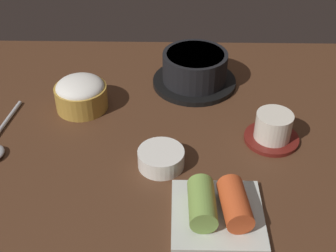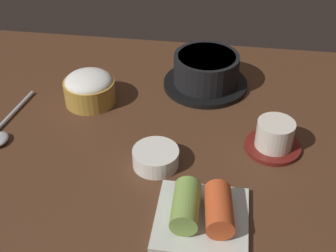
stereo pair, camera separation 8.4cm
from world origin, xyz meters
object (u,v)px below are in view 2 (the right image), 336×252
kimchi_plate (202,212)px  spoon (3,131)px  tea_cup_with_saucer (274,137)px  rice_bowl (89,88)px  banchan_cup_center (156,157)px  stone_pot (206,72)px

kimchi_plate → spoon: (-39.73, 16.44, -1.46)cm
tea_cup_with_saucer → kimchi_plate: 22.48cm
rice_bowl → banchan_cup_center: size_ratio=1.30×
spoon → stone_pot: bearing=31.3°
stone_pot → kimchi_plate: (2.55, -39.06, -1.62)cm
tea_cup_with_saucer → kimchi_plate: tea_cup_with_saucer is taller
banchan_cup_center → spoon: (-30.61, 4.60, -1.11)cm
rice_bowl → tea_cup_with_saucer: 38.87cm
tea_cup_with_saucer → spoon: (-51.21, -2.87, -2.09)cm
banchan_cup_center → rice_bowl: bearing=133.9°
banchan_cup_center → tea_cup_with_saucer: bearing=19.9°
stone_pot → kimchi_plate: 39.18cm
kimchi_plate → tea_cup_with_saucer: bearing=59.3°
kimchi_plate → stone_pot: bearing=93.7°
stone_pot → tea_cup_with_saucer: 24.24cm
stone_pot → rice_bowl: stone_pot is taller
stone_pot → banchan_cup_center: size_ratio=2.26×
stone_pot → rice_bowl: (-23.49, -9.63, -0.25)cm
rice_bowl → spoon: (-13.69, -12.99, -2.83)cm
kimchi_plate → spoon: 43.02cm
stone_pot → tea_cup_with_saucer: bearing=-54.6°
kimchi_plate → spoon: size_ratio=0.74×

